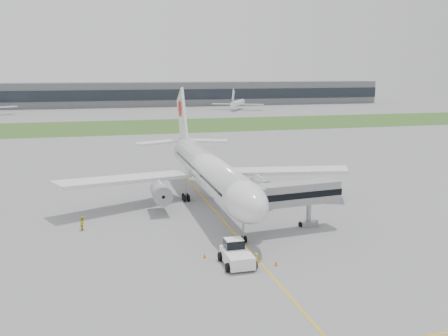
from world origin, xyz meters
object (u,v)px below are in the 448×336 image
object	(u,v)px
jet_bridge	(287,195)
ground_crew_near	(256,260)
airliner	(207,169)
pushback_tug	(236,254)

from	to	relation	value
jet_bridge	ground_crew_near	bearing A→B (deg)	-131.61
airliner	ground_crew_near	world-z (taller)	airliner
airliner	pushback_tug	size ratio (longest dim) A/B	10.76
airliner	pushback_tug	world-z (taller)	airliner
pushback_tug	jet_bridge	world-z (taller)	jet_bridge
jet_bridge	airliner	bearing A→B (deg)	107.22
airliner	jet_bridge	distance (m)	17.97
airliner	jet_bridge	size ratio (longest dim) A/B	3.79
jet_bridge	ground_crew_near	xyz separation A→B (m)	(-8.08, -11.38, -4.03)
pushback_tug	airliner	bearing A→B (deg)	83.98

